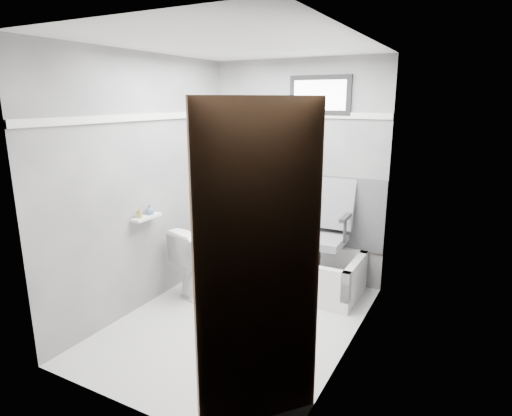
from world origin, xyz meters
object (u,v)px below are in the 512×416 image
Objects in this scene: bathtub at (290,268)px; toilet at (206,260)px; office_chair at (319,232)px; soap_bottle_a at (139,212)px; door at (276,302)px; soap_bottle_b at (150,210)px.

bathtub is 2.09× the size of toilet.
soap_bottle_a is at bearing -140.76° from office_chair.
toilet is 2.42m from door.
bathtub is 1.70m from soap_bottle_a.
door is at bearing -77.09° from office_chair.
office_chair is 1.80m from soap_bottle_a.
office_chair is 0.53× the size of door.
soap_bottle_b reaches higher than toilet.
door is (0.88, -2.21, 0.79)m from bathtub.
door is 19.00× the size of soap_bottle_b.
door reaches higher than bathtub.
soap_bottle_a is at bearing -90.13° from soap_bottle_b.
office_chair reaches higher than soap_bottle_b.
soap_bottle_b is at bearing -137.01° from bathtub.
toilet is (-1.02, -0.56, -0.30)m from office_chair.
bathtub is 2.51m from door.
office_chair is at bearing 104.38° from door.
door reaches higher than soap_bottle_b.
soap_bottle_b is (-1.34, -1.02, 0.31)m from office_chair.
soap_bottle_a reaches higher than bathtub.
soap_bottle_b is at bearing 89.87° from soap_bottle_a.
door is 2.28m from soap_bottle_b.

